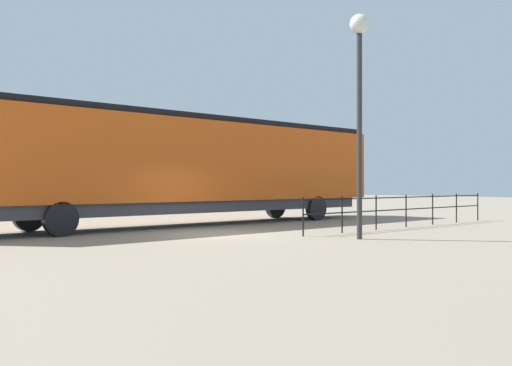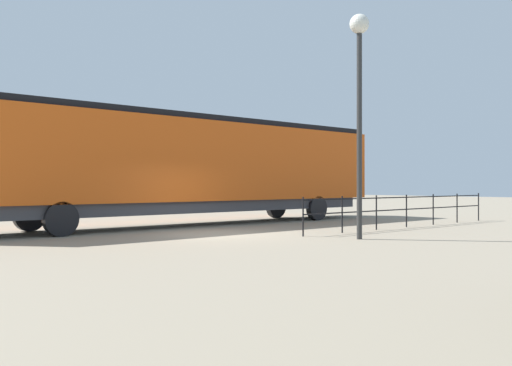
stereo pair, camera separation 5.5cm
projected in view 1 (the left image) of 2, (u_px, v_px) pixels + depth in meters
ground_plane at (219, 234)px, 18.56m from camera, size 120.00×120.00×0.00m
locomotive at (203, 165)px, 23.07m from camera, size 2.96×18.70×4.34m
lamp_post at (359, 73)px, 16.85m from camera, size 0.59×0.59×6.73m
platform_fence at (406, 206)px, 21.59m from camera, size 0.05×11.57×1.24m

